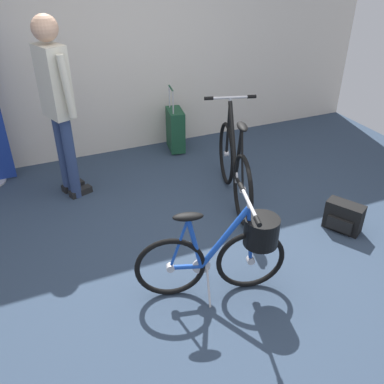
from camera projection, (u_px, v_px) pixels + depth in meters
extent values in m
plane|color=#2D3D51|center=(207.00, 254.00, 3.65)|extent=(6.76, 6.76, 0.00)
cube|color=silver|center=(121.00, 35.00, 4.81)|extent=(6.76, 0.10, 2.83)
torus|color=black|center=(250.00, 260.00, 3.17)|extent=(0.52, 0.18, 0.53)
cylinder|color=#B7B7BC|center=(250.00, 260.00, 3.17)|extent=(0.07, 0.06, 0.06)
torus|color=black|center=(170.00, 268.00, 3.10)|extent=(0.52, 0.18, 0.53)
cylinder|color=#B7B7BC|center=(170.00, 268.00, 3.10)|extent=(0.07, 0.06, 0.06)
cylinder|color=#1947B2|center=(186.00, 267.00, 3.12)|extent=(0.24, 0.10, 0.05)
cylinder|color=#1947B2|center=(224.00, 238.00, 3.03)|extent=(0.37, 0.14, 0.52)
cylinder|color=#1947B2|center=(195.00, 243.00, 3.02)|extent=(0.14, 0.07, 0.45)
cylinder|color=#1947B2|center=(186.00, 267.00, 3.12)|extent=(0.23, 0.09, 0.04)
cylinder|color=#1947B2|center=(250.00, 235.00, 3.05)|extent=(0.08, 0.05, 0.48)
cylinder|color=#1947B2|center=(179.00, 244.00, 3.00)|extent=(0.16, 0.06, 0.43)
ellipsoid|color=black|center=(188.00, 217.00, 2.89)|extent=(0.24, 0.15, 0.05)
cylinder|color=#B7B7BC|center=(249.00, 206.00, 2.91)|extent=(0.03, 0.03, 0.04)
cylinder|color=#B7B7BC|center=(249.00, 203.00, 2.90)|extent=(0.14, 0.43, 0.03)
cylinder|color=black|center=(258.00, 221.00, 2.71)|extent=(0.06, 0.10, 0.04)
cylinder|color=black|center=(242.00, 187.00, 3.08)|extent=(0.06, 0.10, 0.04)
cylinder|color=#B7B7BC|center=(201.00, 266.00, 3.14)|extent=(0.14, 0.05, 0.14)
cylinder|color=#B7B7BC|center=(209.00, 287.00, 3.13)|extent=(0.07, 0.19, 0.25)
cylinder|color=black|center=(261.00, 231.00, 3.04)|extent=(0.32, 0.32, 0.22)
torus|color=black|center=(226.00, 154.00, 4.58)|extent=(0.23, 0.67, 0.68)
cylinder|color=#B7B7BC|center=(226.00, 154.00, 4.58)|extent=(0.06, 0.07, 0.06)
torus|color=black|center=(243.00, 190.00, 3.91)|extent=(0.23, 0.67, 0.68)
cylinder|color=#B7B7BC|center=(243.00, 190.00, 3.91)|extent=(0.06, 0.07, 0.06)
cylinder|color=black|center=(239.00, 183.00, 4.04)|extent=(0.12, 0.30, 0.05)
cylinder|color=black|center=(233.00, 139.00, 4.19)|extent=(0.17, 0.45, 0.66)
cylinder|color=black|center=(239.00, 154.00, 3.98)|extent=(0.08, 0.16, 0.57)
cylinder|color=black|center=(239.00, 183.00, 4.04)|extent=(0.11, 0.30, 0.04)
cylinder|color=black|center=(228.00, 129.00, 4.39)|extent=(0.05, 0.10, 0.62)
cylinder|color=black|center=(242.00, 160.00, 3.85)|extent=(0.07, 0.19, 0.55)
ellipsoid|color=black|center=(242.00, 127.00, 3.77)|extent=(0.15, 0.24, 0.05)
cylinder|color=#B7B7BC|center=(230.00, 99.00, 4.20)|extent=(0.03, 0.03, 0.04)
cylinder|color=#B7B7BC|center=(230.00, 97.00, 4.19)|extent=(0.43, 0.15, 0.03)
cylinder|color=black|center=(252.00, 97.00, 4.21)|extent=(0.10, 0.06, 0.04)
cylinder|color=black|center=(209.00, 98.00, 4.16)|extent=(0.10, 0.06, 0.04)
cylinder|color=#B7B7BC|center=(236.00, 176.00, 4.18)|extent=(0.05, 0.14, 0.14)
cylinder|color=#B7B7BC|center=(242.00, 188.00, 4.32)|extent=(0.19, 0.07, 0.32)
cylinder|color=navy|center=(71.00, 159.00, 4.25)|extent=(0.11, 0.11, 0.88)
cube|color=black|center=(81.00, 192.00, 4.48)|extent=(0.26, 0.17, 0.07)
cylinder|color=navy|center=(63.00, 154.00, 4.35)|extent=(0.11, 0.11, 0.88)
cube|color=black|center=(73.00, 186.00, 4.58)|extent=(0.26, 0.17, 0.07)
cube|color=beige|center=(54.00, 82.00, 3.89)|extent=(0.30, 0.37, 0.68)
cylinder|color=beige|center=(67.00, 87.00, 3.77)|extent=(0.12, 0.09, 0.58)
cylinder|color=beige|center=(45.00, 77.00, 4.03)|extent=(0.12, 0.13, 0.58)
sphere|color=tan|center=(45.00, 28.00, 3.64)|extent=(0.24, 0.24, 0.24)
cube|color=#19472D|center=(175.00, 130.00, 5.32)|extent=(0.24, 0.38, 0.52)
cylinder|color=#B7B7BC|center=(173.00, 103.00, 5.00)|extent=(0.02, 0.02, 0.28)
cylinder|color=#B7B7BC|center=(169.00, 97.00, 5.20)|extent=(0.02, 0.02, 0.28)
cylinder|color=#19472D|center=(171.00, 88.00, 5.03)|extent=(0.06, 0.23, 0.02)
cylinder|color=black|center=(182.00, 152.00, 5.36)|extent=(0.04, 0.03, 0.04)
cylinder|color=black|center=(178.00, 144.00, 5.57)|extent=(0.04, 0.03, 0.04)
cube|color=black|center=(344.00, 217.00, 3.89)|extent=(0.30, 0.37, 0.28)
cube|color=black|center=(339.00, 225.00, 3.85)|extent=(0.14, 0.22, 0.12)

